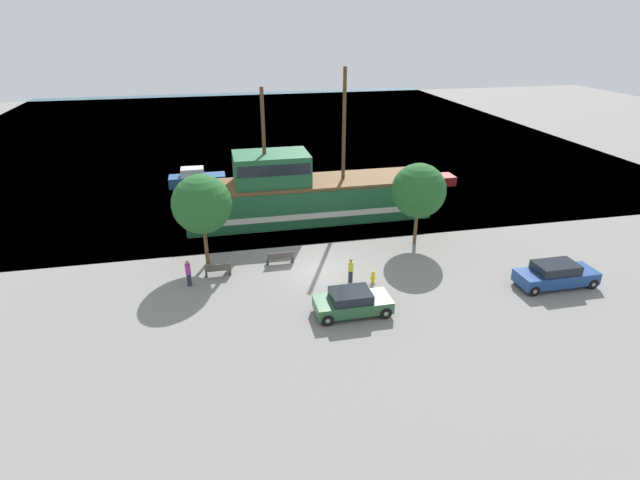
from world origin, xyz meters
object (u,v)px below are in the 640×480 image
Objects in this scene: bench_promenade_east at (218,270)px; pedestrian_walking_far at (188,273)px; parked_car_curb_front at (352,302)px; parked_car_curb_mid at (556,275)px; moored_boat_dockside at (420,179)px; fire_hydrant at (373,276)px; pirate_ship at (304,194)px; moored_boat_outer at (197,179)px; pedestrian_walking_near at (351,270)px; bench_promenade_west at (280,258)px.

bench_promenade_east is 1.99m from pedestrian_walking_far.
parked_car_curb_mid reaches higher than parked_car_curb_front.
parked_car_curb_front is at bearing -121.38° from moored_boat_dockside.
moored_boat_dockside is 24.05m from parked_car_curb_front.
fire_hydrant is at bearing 165.46° from parked_car_curb_mid.
pirate_ship is 3.86× the size of moored_boat_outer.
pirate_ship reaches higher than moored_boat_dockside.
moored_boat_dockside is 1.36× the size of parked_car_curb_mid.
parked_car_curb_front reaches higher than bench_promenade_east.
moored_boat_outer is at bearing 94.30° from bench_promenade_east.
fire_hydrant is 0.49× the size of pedestrian_walking_near.
pirate_ship reaches higher than fire_hydrant.
pirate_ship is 8.56m from bench_promenade_west.
pedestrian_walking_near is (7.91, -2.49, 0.34)m from bench_promenade_east.
fire_hydrant is 1.42m from pedestrian_walking_near.
bench_promenade_west is (5.48, -18.34, -0.23)m from moored_boat_outer.
fire_hydrant is (10.68, -22.05, -0.26)m from moored_boat_outer.
parked_car_curb_front is 12.79m from parked_car_curb_mid.
parked_car_curb_mid is at bearing -12.35° from pedestrian_walking_far.
pedestrian_walking_near reaches higher than bench_promenade_west.
fire_hydrant is (-10.31, -17.40, -0.21)m from moored_boat_dockside.
moored_boat_outer is 23.62m from pedestrian_walking_near.
pirate_ship reaches higher than bench_promenade_east.
bench_promenade_west is (-2.99, 6.84, -0.27)m from parked_car_curb_front.
parked_car_curb_mid is at bearing -15.78° from bench_promenade_east.
parked_car_curb_front is at bearing -125.19° from fire_hydrant.
pirate_ship reaches higher than moored_boat_outer.
pirate_ship is 13.64m from moored_boat_outer.
moored_boat_outer is 3.18× the size of pedestrian_walking_far.
pedestrian_walking_near reaches higher than parked_car_curb_mid.
bench_promenade_east is at bearing -143.35° from moored_boat_dockside.
fire_hydrant is at bearing -35.55° from bench_promenade_west.
pirate_ship is 3.10× the size of moored_boat_dockside.
pirate_ship is at bearing 50.55° from bench_promenade_east.
moored_boat_dockside is at bearing 36.65° from bench_promenade_east.
parked_car_curb_front is (8.47, -25.18, 0.04)m from moored_boat_outer.
bench_promenade_east is (-19.55, -14.54, -0.19)m from moored_boat_dockside.
parked_car_curb_front is 9.24m from bench_promenade_east.
fire_hydrant is 0.48× the size of bench_promenade_east.
bench_promenade_east is 0.89× the size of bench_promenade_west.
parked_car_curb_front is 0.86× the size of parked_car_curb_mid.
fire_hydrant is at bearing 54.81° from parked_car_curb_front.
moored_boat_dockside is 3.66× the size of bench_promenade_west.
pedestrian_walking_near is at bearing -9.46° from pedestrian_walking_far.
moored_boat_dockside is at bearing 59.35° from fire_hydrant.
pedestrian_walking_far is (-5.78, -1.74, 0.40)m from bench_promenade_west.
pirate_ship is 26.60× the size of fire_hydrant.
parked_car_curb_mid is at bearing 1.73° from parked_car_curb_front.
moored_boat_outer is at bearing 130.60° from parked_car_curb_mid.
pirate_ship reaches higher than parked_car_curb_front.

